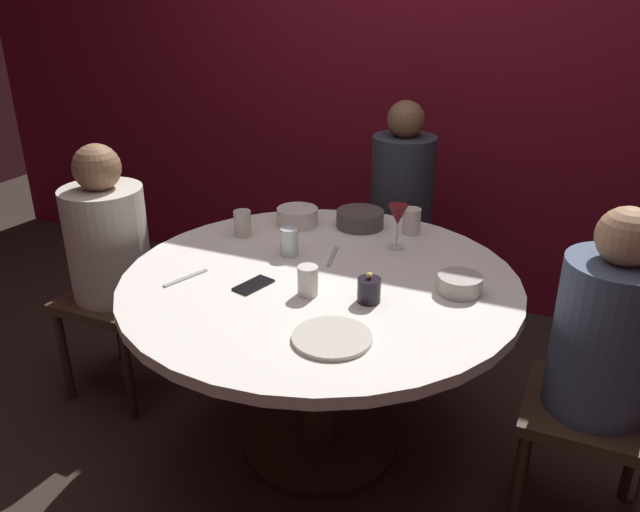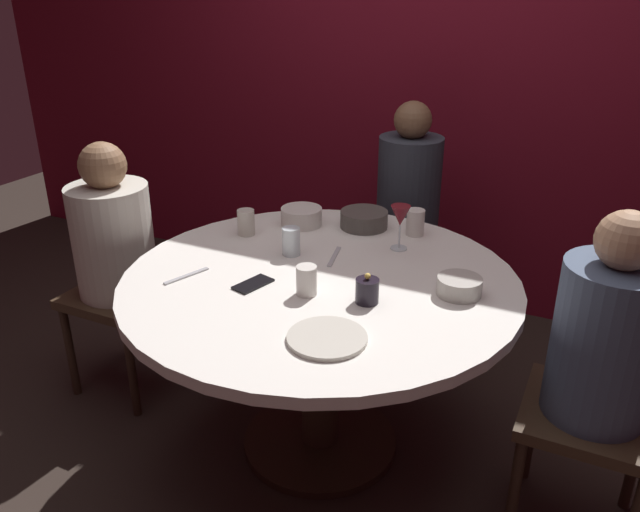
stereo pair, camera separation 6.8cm
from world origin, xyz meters
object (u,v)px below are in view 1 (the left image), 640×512
object	(u,v)px
seated_diner_right	(604,343)
candle_holder	(369,290)
bowl_salad_center	(297,217)
seated_diner_back	(402,197)
bowl_serving_large	(460,284)
bowl_small_white	(360,219)
dinner_plate	(332,338)
dining_table	(320,312)
cup_by_right_diner	(412,221)
cup_by_left_diner	(243,223)
cell_phone	(254,285)
cup_near_candle	(308,281)
seated_diner_left	(108,245)
cup_center_front	(289,242)
wine_glass	(398,217)

from	to	relation	value
seated_diner_right	candle_holder	world-z (taller)	seated_diner_right
bowl_salad_center	seated_diner_right	bearing A→B (deg)	-19.11
seated_diner_back	bowl_salad_center	distance (m)	0.62
bowl_serving_large	bowl_small_white	bearing A→B (deg)	140.06
candle_holder	dinner_plate	distance (m)	0.27
dinner_plate	bowl_small_white	bearing A→B (deg)	105.44
dining_table	dinner_plate	distance (m)	0.45
candle_holder	bowl_serving_large	world-z (taller)	candle_holder
bowl_salad_center	cup_by_right_diner	bearing A→B (deg)	12.14
dinner_plate	cup_by_left_diner	world-z (taller)	cup_by_left_diner
cell_phone	cup_near_candle	size ratio (longest dim) A/B	1.39
seated_diner_left	bowl_serving_large	xyz separation A→B (m)	(1.42, 0.08, 0.07)
dining_table	cup_center_front	distance (m)	0.30
candle_holder	cell_phone	distance (m)	0.40
bowl_salad_center	cup_by_left_diner	xyz separation A→B (m)	(-0.15, -0.20, 0.02)
seated_diner_back	cup_center_front	distance (m)	0.86
bowl_small_white	cup_near_candle	xyz separation A→B (m)	(0.06, -0.65, 0.01)
dining_table	cup_by_left_diner	xyz separation A→B (m)	(-0.44, 0.23, 0.20)
cup_by_right_diner	seated_diner_left	bearing A→B (deg)	-155.01
cup_near_candle	wine_glass	bearing A→B (deg)	73.11
bowl_small_white	cup_by_left_diner	bearing A→B (deg)	-144.83
candle_holder	bowl_small_white	world-z (taller)	candle_holder
seated_diner_back	dinner_plate	distance (m)	1.35
dining_table	cup_by_right_diner	world-z (taller)	cup_by_right_diner
bowl_serving_large	cup_center_front	size ratio (longest dim) A/B	1.38
seated_diner_right	bowl_small_white	size ratio (longest dim) A/B	5.68
candle_holder	bowl_serving_large	size ratio (longest dim) A/B	0.70
wine_glass	dinner_plate	size ratio (longest dim) A/B	0.74
candle_holder	cell_phone	bearing A→B (deg)	-172.15
cup_by_right_diner	wine_glass	bearing A→B (deg)	-93.25
candle_holder	dinner_plate	bearing A→B (deg)	-93.62
cup_near_candle	bowl_salad_center	bearing A→B (deg)	118.79
seated_diner_right	cup_by_left_diner	xyz separation A→B (m)	(-1.37, 0.23, 0.09)
dinner_plate	bowl_small_white	world-z (taller)	bowl_small_white
seated_diner_right	bowl_serving_large	distance (m)	0.47
bowl_small_white	cup_by_right_diner	world-z (taller)	cup_by_right_diner
seated_diner_left	cup_by_right_diner	distance (m)	1.24
candle_holder	wine_glass	world-z (taller)	wine_glass
seated_diner_right	bowl_salad_center	distance (m)	1.29
seated_diner_left	bowl_serving_large	size ratio (longest dim) A/B	7.53
seated_diner_back	bowl_serving_large	bearing A→B (deg)	27.91
seated_diner_left	cup_by_left_diner	size ratio (longest dim) A/B	10.64
bowl_serving_large	bowl_small_white	distance (m)	0.67
seated_diner_right	cell_phone	distance (m)	1.12
seated_diner_right	candle_holder	xyz separation A→B (m)	(-0.71, -0.10, 0.08)
wine_glass	cell_phone	distance (m)	0.63
seated_diner_left	dinner_plate	world-z (taller)	seated_diner_left
dining_table	seated_diner_right	distance (m)	0.94
seated_diner_back	seated_diner_right	distance (m)	1.34
cup_by_right_diner	cell_phone	bearing A→B (deg)	-117.47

